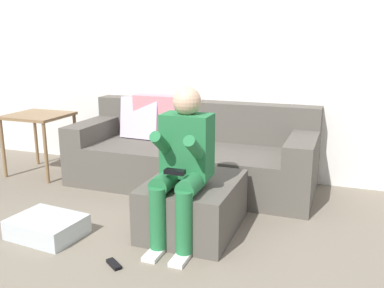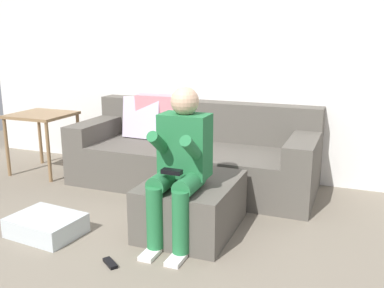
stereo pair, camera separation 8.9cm
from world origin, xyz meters
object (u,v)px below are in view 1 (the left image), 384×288
Objects in this scene: side_table at (39,123)px; remote_near_ottoman at (114,264)px; person_seated at (182,161)px; ottoman at (193,205)px; couch_sectional at (191,154)px; storage_bin at (47,227)px.

side_table is 2.32m from remote_near_ottoman.
person_seated reaches higher than side_table.
ottoman is 2.20m from side_table.
remote_near_ottoman is (0.10, -1.71, -0.30)m from couch_sectional.
remote_near_ottoman is (0.68, -0.20, -0.06)m from storage_bin.
couch_sectional is at bearing 128.58° from remote_near_ottoman.
couch_sectional is 16.74× the size of remote_near_ottoman.
storage_bin is at bearing -163.41° from person_seated.
couch_sectional is 2.15× the size of person_seated.
couch_sectional reaches higher than ottoman.
couch_sectional is 1.31m from person_seated.
remote_near_ottoman is at bearing -86.73° from couch_sectional.
couch_sectional is 3.66× the size of side_table.
side_table reaches higher than ottoman.
remote_near_ottoman is at bearing -16.66° from storage_bin.
person_seated is at bearing -72.32° from couch_sectional.
person_seated is at bearing -25.21° from side_table.
storage_bin is 3.55× the size of remote_near_ottoman.
side_table is (-1.05, 1.24, 0.49)m from storage_bin.
side_table is at bearing 154.79° from person_seated.
side_table is (-2.02, 0.95, -0.05)m from person_seated.
storage_bin is (-0.98, -0.48, -0.13)m from ottoman.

